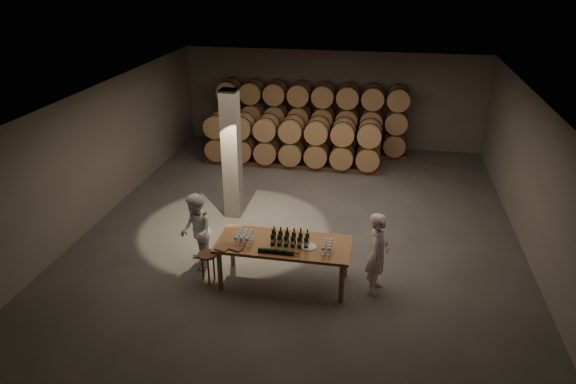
% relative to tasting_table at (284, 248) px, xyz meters
% --- Properties ---
extents(room, '(12.00, 12.00, 12.00)m').
position_rel_tasting_table_xyz_m(room, '(-1.80, 2.70, 0.80)').
color(room, '#4B4946').
rests_on(room, ground).
extents(tasting_table, '(2.60, 1.10, 0.90)m').
position_rel_tasting_table_xyz_m(tasting_table, '(0.00, 0.00, 0.00)').
color(tasting_table, brown).
rests_on(tasting_table, ground).
extents(barrel_stack_back, '(6.26, 0.95, 2.31)m').
position_rel_tasting_table_xyz_m(barrel_stack_back, '(-0.57, 7.70, 0.40)').
color(barrel_stack_back, brown).
rests_on(barrel_stack_back, ground).
extents(barrel_stack_front, '(5.48, 0.95, 1.57)m').
position_rel_tasting_table_xyz_m(barrel_stack_front, '(-0.96, 6.30, 0.03)').
color(barrel_stack_front, brown).
rests_on(barrel_stack_front, ground).
extents(bottle_cluster, '(0.73, 0.23, 0.34)m').
position_rel_tasting_table_xyz_m(bottle_cluster, '(0.13, -0.03, 0.22)').
color(bottle_cluster, black).
rests_on(bottle_cluster, tasting_table).
extents(lying_bottles, '(0.78, 0.08, 0.08)m').
position_rel_tasting_table_xyz_m(lying_bottles, '(-0.06, -0.40, 0.15)').
color(lying_bottles, black).
rests_on(lying_bottles, tasting_table).
extents(glass_cluster_left, '(0.31, 0.42, 0.18)m').
position_rel_tasting_table_xyz_m(glass_cluster_left, '(-0.78, -0.05, 0.23)').
color(glass_cluster_left, silver).
rests_on(glass_cluster_left, tasting_table).
extents(glass_cluster_right, '(0.19, 0.41, 0.17)m').
position_rel_tasting_table_xyz_m(glass_cluster_right, '(0.86, -0.11, 0.23)').
color(glass_cluster_right, silver).
rests_on(glass_cluster_right, tasting_table).
extents(plate, '(0.30, 0.30, 0.02)m').
position_rel_tasting_table_xyz_m(plate, '(0.49, -0.06, 0.11)').
color(plate, white).
rests_on(plate, tasting_table).
extents(notebook_near, '(0.29, 0.26, 0.03)m').
position_rel_tasting_table_xyz_m(notebook_near, '(-0.85, -0.37, 0.12)').
color(notebook_near, brown).
rests_on(notebook_near, tasting_table).
extents(notebook_corner, '(0.32, 0.36, 0.03)m').
position_rel_tasting_table_xyz_m(notebook_corner, '(-1.09, -0.38, 0.12)').
color(notebook_corner, brown).
rests_on(notebook_corner, tasting_table).
extents(pen, '(0.14, 0.01, 0.01)m').
position_rel_tasting_table_xyz_m(pen, '(-0.75, -0.44, 0.11)').
color(pen, black).
rests_on(pen, tasting_table).
extents(stool, '(0.38, 0.38, 0.64)m').
position_rel_tasting_table_xyz_m(stool, '(-1.48, -0.24, -0.27)').
color(stool, brown).
rests_on(stool, ground).
extents(person_man, '(0.51, 0.67, 1.67)m').
position_rel_tasting_table_xyz_m(person_man, '(1.80, 0.06, 0.04)').
color(person_man, white).
rests_on(person_man, ground).
extents(person_woman, '(0.91, 0.99, 1.63)m').
position_rel_tasting_table_xyz_m(person_woman, '(-1.88, 0.26, 0.02)').
color(person_woman, white).
rests_on(person_woman, ground).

